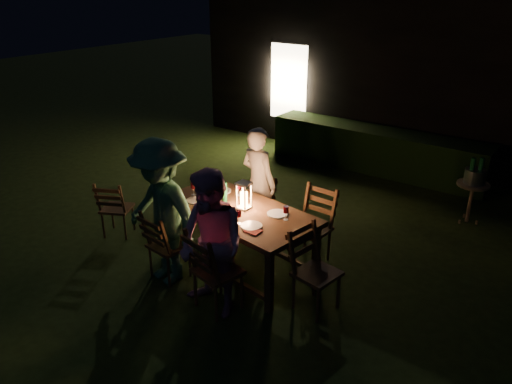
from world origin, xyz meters
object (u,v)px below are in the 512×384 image
Objects in this scene: chair_near_left at (169,257)px; person_opp_left at (161,213)px; dining_table at (238,215)px; bottle_table at (224,193)px; chair_end at (315,285)px; chair_far_left at (256,218)px; person_house_side at (259,183)px; person_opp_right at (212,245)px; bottle_bucket_a at (471,173)px; lantern at (244,197)px; chair_spare at (117,218)px; bottle_bucket_b at (480,173)px; side_table at (473,188)px; chair_far_right at (311,239)px; ice_bucket at (475,176)px; chair_near_right at (217,284)px.

chair_near_left is 0.53× the size of person_opp_left.
chair_near_left is (-0.56, -0.70, -0.46)m from dining_table.
dining_table is 7.60× the size of bottle_table.
chair_end is at bearing 26.04° from person_opp_left.
person_house_side reaches higher than chair_far_left.
person_opp_right is (0.88, -0.18, 0.54)m from chair_near_left.
person_house_side is at bearing -136.70° from bottle_bucket_a.
bottle_bucket_a reaches higher than chair_far_left.
lantern is (0.62, 0.79, 0.08)m from person_opp_left.
bottle_bucket_a reaches higher than chair_spare.
chair_spare is 5.34m from bottle_bucket_b.
chair_near_left is at bearing -124.30° from side_table.
bottle_table reaches higher than chair_far_left.
chair_far_right is 1.11m from lantern.
person_house_side is at bearing 9.98° from chair_spare.
chair_far_left is at bearing 88.04° from person_house_side.
chair_far_right is at bearing -119.72° from side_table.
chair_end is 3.18m from chair_spare.
person_opp_right is 0.97m from lantern.
bottle_table is (0.31, 0.73, 0.68)m from chair_near_left.
chair_far_right is at bearing 57.91° from person_opp_left.
chair_end is 3.34× the size of ice_bucket.
chair_far_right is at bearing 54.64° from chair_near_left.
ice_bucket is (1.69, 3.91, 0.43)m from chair_near_right.
chair_far_left is 1.06m from bottle_table.
dining_table is at bearing -123.58° from bottle_bucket_b.
lantern is at bearing -16.00° from chair_spare.
lantern is at bearing 114.69° from person_opp_right.
chair_near_right is at bearing -59.82° from dining_table.
person_opp_left is at bearing 90.00° from person_house_side.
chair_near_left is 1.19m from lantern.
person_opp_right reaches higher than bottle_table.
chair_near_left is 0.93× the size of chair_far_right.
lantern is at bearing 60.11° from person_opp_left.
chair_far_left is 3.04× the size of ice_bucket.
chair_near_right is 0.62× the size of person_opp_right.
bottle_table is 0.44× the size of side_table.
bottle_table is at bearing 135.70° from chair_near_right.
lantern is (-0.27, 0.92, 0.16)m from person_opp_right.
person_opp_right is at bearing -5.65° from chair_near_left.
chair_near_left is at bearing 90.03° from person_house_side.
side_table is (0.81, 3.26, 0.26)m from chair_end.
chair_far_left is 3.37m from bottle_bucket_b.
person_opp_right reaches higher than chair_far_left.
lantern is (0.06, 0.04, 0.24)m from dining_table.
chair_near_right is 1.89m from person_house_side.
chair_far_right is 2.80m from ice_bucket.
person_opp_left is 2.86× the size of side_table.
person_opp_left reaches higher than chair_far_right.
person_opp_right is 5.58× the size of ice_bucket.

